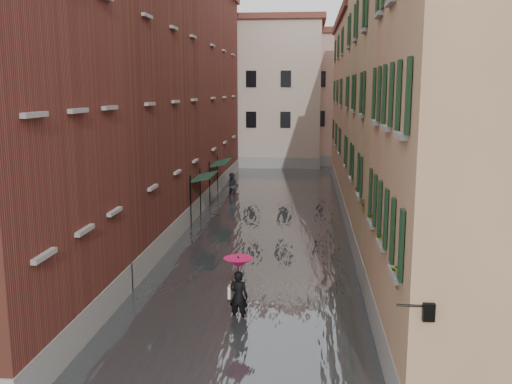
% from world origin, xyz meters
% --- Properties ---
extents(ground, '(120.00, 120.00, 0.00)m').
position_xyz_m(ground, '(0.00, 0.00, 0.00)').
color(ground, '#5B5B5D').
rests_on(ground, ground).
extents(floodwater, '(10.00, 60.00, 0.20)m').
position_xyz_m(floodwater, '(0.00, 13.00, 0.10)').
color(floodwater, '#4D5155').
rests_on(floodwater, ground).
extents(building_left_mid, '(6.00, 14.00, 12.50)m').
position_xyz_m(building_left_mid, '(-7.00, 9.00, 6.25)').
color(building_left_mid, '#5C2A1D').
rests_on(building_left_mid, ground).
extents(building_left_far, '(6.00, 16.00, 14.00)m').
position_xyz_m(building_left_far, '(-7.00, 24.00, 7.00)').
color(building_left_far, brown).
rests_on(building_left_far, ground).
extents(building_right_near, '(6.00, 8.00, 11.50)m').
position_xyz_m(building_right_near, '(7.00, -2.00, 5.75)').
color(building_right_near, '#99704F').
rests_on(building_right_near, ground).
extents(building_right_mid, '(6.00, 14.00, 13.00)m').
position_xyz_m(building_right_mid, '(7.00, 9.00, 6.50)').
color(building_right_mid, tan).
rests_on(building_right_mid, ground).
extents(building_right_far, '(6.00, 16.00, 11.50)m').
position_xyz_m(building_right_far, '(7.00, 24.00, 5.75)').
color(building_right_far, '#99704F').
rests_on(building_right_far, ground).
extents(building_end_cream, '(12.00, 9.00, 13.00)m').
position_xyz_m(building_end_cream, '(-3.00, 38.00, 6.50)').
color(building_end_cream, '#B5A390').
rests_on(building_end_cream, ground).
extents(building_end_pink, '(10.00, 9.00, 12.00)m').
position_xyz_m(building_end_pink, '(6.00, 40.00, 6.00)').
color(building_end_pink, '#CF9D91').
rests_on(building_end_pink, ground).
extents(awning_near, '(1.09, 2.70, 2.80)m').
position_xyz_m(awning_near, '(-3.49, 13.15, 2.46)').
color(awning_near, '#153021').
rests_on(awning_near, ground).
extents(awning_far, '(1.09, 3.15, 2.80)m').
position_xyz_m(awning_far, '(-3.48, 19.05, 2.47)').
color(awning_far, '#153021').
rests_on(awning_far, ground).
extents(wall_lantern, '(0.71, 0.22, 0.35)m').
position_xyz_m(wall_lantern, '(4.33, -6.00, 3.01)').
color(wall_lantern, black).
rests_on(wall_lantern, ground).
extents(window_planters, '(0.59, 10.94, 0.84)m').
position_xyz_m(window_planters, '(4.12, 0.57, 3.51)').
color(window_planters, '#985D31').
rests_on(window_planters, ground).
extents(pedestrian_main, '(0.93, 0.93, 2.06)m').
position_xyz_m(pedestrian_main, '(-0.04, 0.16, 1.24)').
color(pedestrian_main, black).
rests_on(pedestrian_main, ground).
extents(pedestrian_far, '(0.99, 0.85, 1.77)m').
position_xyz_m(pedestrian_far, '(-2.86, 19.86, 0.89)').
color(pedestrian_far, black).
rests_on(pedestrian_far, ground).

